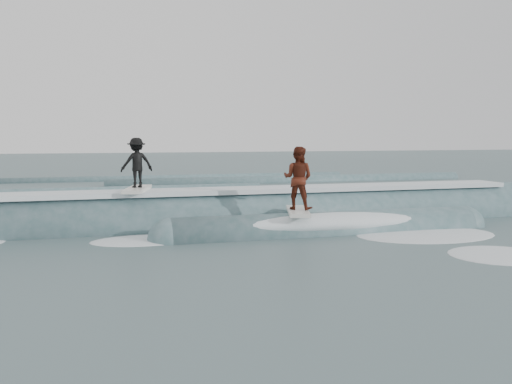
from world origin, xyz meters
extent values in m
plane|color=#395153|center=(0.00, 0.00, 0.00)|extent=(160.00, 160.00, 0.00)
cylinder|color=#385B5F|center=(0.00, 3.25, 0.00)|extent=(21.93, 1.99, 1.99)
cylinder|color=#385B5F|center=(1.80, 1.05, 0.00)|extent=(9.00, 1.21, 1.21)
sphere|color=#385B5F|center=(-2.70, 1.05, 0.00)|extent=(1.21, 1.21, 1.21)
sphere|color=#385B5F|center=(6.30, 1.05, 0.00)|extent=(1.21, 1.21, 1.21)
cube|color=white|center=(0.00, 3.25, 1.06)|extent=(18.00, 1.30, 0.14)
ellipsoid|color=white|center=(1.80, 1.05, 0.30)|extent=(7.60, 1.30, 0.60)
cube|color=silver|center=(-3.35, 3.25, 1.18)|extent=(1.04, 2.07, 0.10)
imported|color=black|center=(-3.35, 3.25, 1.96)|extent=(1.03, 0.72, 1.46)
cube|color=silver|center=(0.86, 1.05, 0.66)|extent=(1.09, 2.07, 0.10)
imported|color=#4B1A0E|center=(0.86, 1.05, 1.58)|extent=(1.08, 1.04, 1.75)
ellipsoid|color=white|center=(4.56, 0.65, 0.00)|extent=(2.67, 1.82, 0.10)
ellipsoid|color=white|center=(4.27, 0.01, 0.00)|extent=(3.97, 2.70, 0.10)
ellipsoid|color=white|center=(4.37, -2.90, 0.00)|extent=(2.85, 1.94, 0.10)
ellipsoid|color=white|center=(-3.35, 1.30, 0.00)|extent=(3.24, 2.21, 0.10)
cylinder|color=#385B5F|center=(-7.40, 14.00, 0.00)|extent=(22.00, 0.70, 0.70)
cylinder|color=#385B5F|center=(7.04, 18.00, 0.00)|extent=(22.00, 0.80, 0.80)
cylinder|color=#385B5F|center=(0.69, 22.00, 0.00)|extent=(22.00, 0.60, 0.60)
camera|label=1|loc=(-4.68, -13.73, 2.75)|focal=40.00mm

